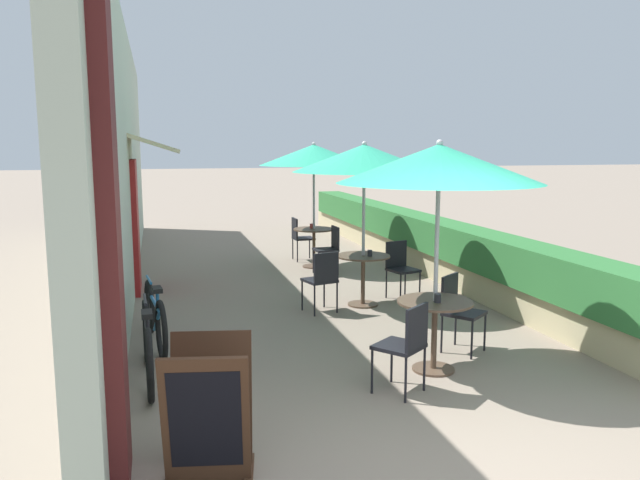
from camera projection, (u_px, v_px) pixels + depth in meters
name	position (u px, v px, depth m)	size (l,w,h in m)	color
ground_plane	(467.00, 476.00, 4.42)	(120.00, 120.00, 0.00)	gray
cafe_facade_wall	(124.00, 159.00, 10.25)	(0.98, 14.47, 4.20)	#B2C1AD
planter_hedge	(419.00, 240.00, 11.85)	(0.60, 13.47, 1.01)	tan
patio_table_near	(435.00, 320.00, 6.42)	(0.78, 0.78, 0.74)	brown
patio_umbrella_near	(439.00, 164.00, 6.18)	(2.06, 2.06, 2.38)	#B7B7BC
cafe_chair_near_left	(458.00, 306.00, 7.05)	(0.56, 0.56, 0.87)	black
cafe_chair_near_right	(406.00, 341.00, 5.80)	(0.56, 0.56, 0.87)	black
coffee_cup_near	(438.00, 298.00, 6.31)	(0.07, 0.07, 0.09)	#232328
patio_table_mid	(363.00, 269.00, 9.06)	(0.78, 0.78, 0.74)	brown
patio_umbrella_mid	(364.00, 158.00, 8.82)	(2.06, 2.06, 2.38)	#B7B7BC
cafe_chair_mid_left	(322.00, 277.00, 8.64)	(0.49, 0.49, 0.87)	black
cafe_chair_mid_right	(400.00, 265.00, 9.49)	(0.49, 0.49, 0.87)	black
coffee_cup_mid	(370.00, 253.00, 8.94)	(0.07, 0.07, 0.09)	#232328
patio_table_far	(314.00, 239.00, 11.94)	(0.78, 0.78, 0.74)	brown
patio_umbrella_far	(314.00, 155.00, 11.70)	(2.06, 2.06, 2.38)	#B7B7BC
cafe_chair_far_left	(330.00, 246.00, 11.27)	(0.42, 0.42, 0.87)	black
cafe_chair_far_right	(300.00, 235.00, 12.61)	(0.42, 0.42, 0.87)	black
coffee_cup_far	(312.00, 226.00, 11.94)	(0.07, 0.07, 0.09)	#B73D3D
bicycle_leaning	(148.00, 345.00, 6.17)	(0.13, 1.79, 0.78)	black
bicycle_second	(155.00, 317.00, 7.24)	(0.27, 1.76, 0.76)	black
menu_board	(209.00, 410.00, 4.38)	(0.70, 0.73, 0.97)	#422819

